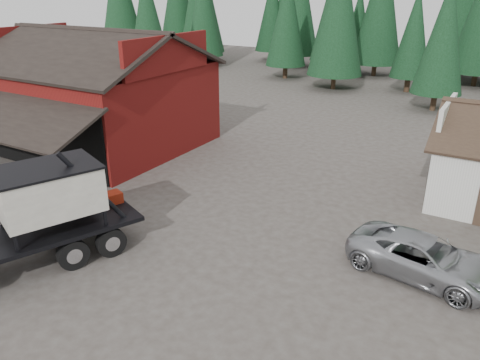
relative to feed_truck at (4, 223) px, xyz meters
The scene contains 8 objects.
ground 3.93m from the feed_truck, 40.65° to the left, with size 120.00×120.00×0.00m, color #423A34.
red_barn 14.77m from the feed_truck, 124.77° to the left, with size 12.80×13.63×7.18m.
conifer_backdrop 44.34m from the feed_truck, 86.65° to the left, with size 76.00×16.00×16.00m, color black, non-canonical shape.
near_pine_a 36.19m from the feed_truck, 122.72° to the left, with size 4.40×4.40×11.40m.
near_pine_b 33.58m from the feed_truck, 75.08° to the left, with size 3.96×3.96×10.40m.
near_pine_d 36.65m from the feed_truck, 92.24° to the left, with size 5.28×5.28×13.40m.
feed_truck is the anchor object (origin of this frame).
silver_car 14.47m from the feed_truck, 29.57° to the left, with size 2.39×5.19×1.44m, color #A3A5AB.
Camera 1 is at (11.51, -10.29, 9.41)m, focal length 35.00 mm.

